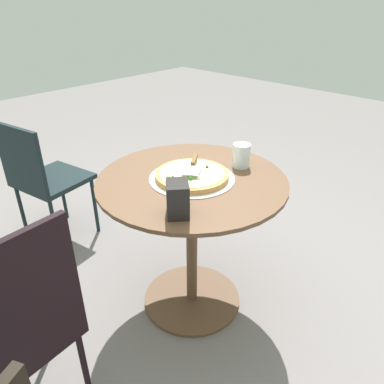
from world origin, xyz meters
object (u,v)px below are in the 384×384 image
object	(u,v)px
pizza_on_tray	(192,175)
pizza_server	(193,165)
patio_chair_near	(42,175)
drinking_cup	(241,155)
patio_table	(192,219)
patio_chair_corner	(16,328)
napkin_dispenser	(178,199)

from	to	relation	value
pizza_on_tray	pizza_server	size ratio (longest dim) A/B	1.93
patio_chair_near	pizza_on_tray	bearing A→B (deg)	-77.15
drinking_cup	patio_table	bearing A→B (deg)	162.66
pizza_server	drinking_cup	world-z (taller)	drinking_cup
pizza_on_tray	pizza_server	bearing A→B (deg)	38.49
pizza_on_tray	patio_chair_near	distance (m)	1.10
patio_table	pizza_on_tray	distance (m)	0.23
drinking_cup	patio_chair_corner	xyz separation A→B (m)	(-1.11, 0.05, -0.28)
patio_table	patio_chair_corner	distance (m)	0.86
patio_table	napkin_dispenser	bearing A→B (deg)	-146.38
napkin_dispenser	patio_chair_corner	size ratio (longest dim) A/B	0.15
pizza_on_tray	patio_chair_corner	world-z (taller)	patio_chair_corner
pizza_server	patio_table	bearing A→B (deg)	-142.02
drinking_cup	patio_chair_near	xyz separation A→B (m)	(-0.49, 1.12, -0.31)
patio_table	pizza_on_tray	bearing A→B (deg)	25.62
pizza_on_tray	patio_chair_near	xyz separation A→B (m)	(-0.24, 1.04, -0.26)
napkin_dispenser	patio_chair_near	bearing A→B (deg)	-139.78
patio_chair_corner	drinking_cup	bearing A→B (deg)	-2.68
drinking_cup	patio_chair_near	size ratio (longest dim) A/B	0.14
patio_table	pizza_on_tray	size ratio (longest dim) A/B	2.23
drinking_cup	napkin_dispenser	bearing A→B (deg)	-170.01
napkin_dispenser	patio_table	bearing A→B (deg)	164.78
patio_table	drinking_cup	bearing A→B (deg)	-17.34
pizza_server	patio_chair_corner	xyz separation A→B (m)	(-0.89, -0.05, -0.27)
napkin_dispenser	patio_chair_near	size ratio (longest dim) A/B	0.16
pizza_on_tray	patio_chair_near	bearing A→B (deg)	102.85
pizza_server	patio_chair_near	size ratio (longest dim) A/B	0.24
patio_table	pizza_on_tray	xyz separation A→B (m)	(0.00, 0.00, 0.23)
patio_table	napkin_dispenser	size ratio (longest dim) A/B	6.46
pizza_server	patio_chair_near	distance (m)	1.09
pizza_on_tray	napkin_dispenser	world-z (taller)	napkin_dispenser
drinking_cup	patio_chair_corner	distance (m)	1.15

